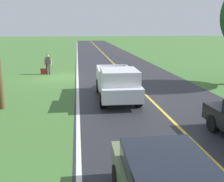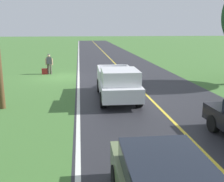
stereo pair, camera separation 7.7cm
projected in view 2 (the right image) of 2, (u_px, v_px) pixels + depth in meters
name	position (u px, v px, depth m)	size (l,w,h in m)	color
ground_plane	(63.00, 77.00, 21.10)	(200.00, 200.00, 0.00)	#427033
road_surface	(127.00, 76.00, 21.73)	(8.39, 120.00, 0.00)	#28282D
lane_edge_line	(79.00, 77.00, 21.25)	(0.16, 117.60, 0.00)	silver
lane_centre_line	(127.00, 76.00, 21.73)	(0.14, 117.60, 0.00)	gold
hitchhiker_walking	(49.00, 63.00, 22.32)	(0.62, 0.51, 1.75)	#4C473D
suitcase_carried	(45.00, 71.00, 22.35)	(0.20, 0.46, 0.50)	maroon
pickup_truck_passing	(118.00, 83.00, 14.31)	(2.20, 5.45, 1.82)	silver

